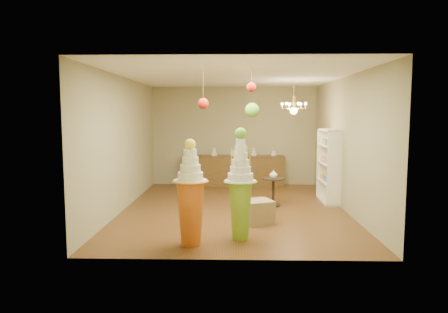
{
  "coord_description": "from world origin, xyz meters",
  "views": [
    {
      "loc": [
        0.0,
        -9.0,
        2.15
      ],
      "look_at": [
        -0.22,
        0.0,
        1.21
      ],
      "focal_mm": 32.0,
      "sensor_mm": 36.0,
      "label": 1
    }
  ],
  "objects_px": {
    "sideboard": "(234,170)",
    "pedestal_orange": "(191,203)",
    "round_table": "(273,188)",
    "pedestal_green": "(240,195)"
  },
  "relations": [
    {
      "from": "pedestal_green",
      "to": "pedestal_orange",
      "type": "xyz_separation_m",
      "value": [
        -0.83,
        -0.33,
        -0.07
      ]
    },
    {
      "from": "sideboard",
      "to": "pedestal_orange",
      "type": "bearing_deg",
      "value": -97.29
    },
    {
      "from": "pedestal_orange",
      "to": "pedestal_green",
      "type": "bearing_deg",
      "value": 21.72
    },
    {
      "from": "pedestal_orange",
      "to": "sideboard",
      "type": "relative_size",
      "value": 0.58
    },
    {
      "from": "pedestal_orange",
      "to": "sideboard",
      "type": "height_order",
      "value": "pedestal_orange"
    },
    {
      "from": "round_table",
      "to": "sideboard",
      "type": "bearing_deg",
      "value": 109.4
    },
    {
      "from": "pedestal_orange",
      "to": "round_table",
      "type": "distance_m",
      "value": 3.32
    },
    {
      "from": "sideboard",
      "to": "round_table",
      "type": "xyz_separation_m",
      "value": [
        0.94,
        -2.66,
        -0.05
      ]
    },
    {
      "from": "pedestal_green",
      "to": "round_table",
      "type": "height_order",
      "value": "pedestal_green"
    },
    {
      "from": "round_table",
      "to": "pedestal_orange",
      "type": "bearing_deg",
      "value": -119.82
    }
  ]
}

